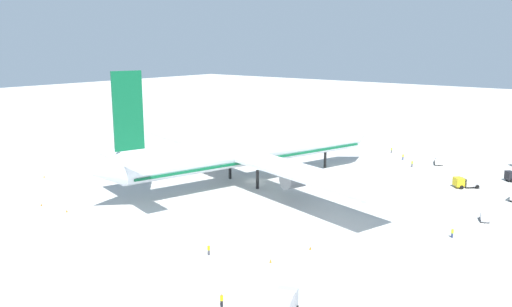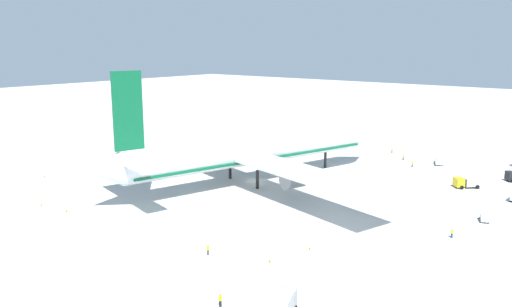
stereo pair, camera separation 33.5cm
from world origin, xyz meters
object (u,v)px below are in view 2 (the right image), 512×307
at_px(service_truck_2, 467,182).
at_px(ground_worker_3, 452,233).
at_px(service_van, 439,161).
at_px(traffic_cone_3, 44,176).
at_px(service_truck_3, 282,305).
at_px(traffic_cone_1, 310,248).
at_px(traffic_cone_2, 41,204).
at_px(ground_worker_1, 403,157).
at_px(ground_worker_2, 392,150).
at_px(ground_worker_5, 208,250).
at_px(baggage_cart_0, 484,217).
at_px(traffic_cone_4, 67,211).
at_px(ground_worker_0, 220,300).
at_px(airliner, 250,150).
at_px(ground_worker_4, 412,164).
at_px(traffic_cone_0, 270,261).

distance_m(service_truck_2, ground_worker_3, 33.66).
bearing_deg(service_van, traffic_cone_3, 136.77).
distance_m(service_truck_3, traffic_cone_1, 21.41).
bearing_deg(traffic_cone_2, ground_worker_3, -64.09).
xyz_separation_m(ground_worker_1, ground_worker_2, (6.78, 6.41, -0.04)).
bearing_deg(traffic_cone_1, ground_worker_5, 136.45).
bearing_deg(baggage_cart_0, traffic_cone_1, 150.79).
bearing_deg(service_van, ground_worker_1, 94.76).
distance_m(traffic_cone_3, traffic_cone_4, 29.80).
distance_m(traffic_cone_2, traffic_cone_4, 7.49).
relative_size(baggage_cart_0, ground_worker_3, 1.98).
relative_size(ground_worker_0, ground_worker_3, 1.02).
height_order(airliner, traffic_cone_4, airliner).
bearing_deg(traffic_cone_4, service_truck_2, -39.44).
distance_m(service_van, ground_worker_2, 17.05).
bearing_deg(traffic_cone_4, ground_worker_3, -62.14).
relative_size(service_truck_3, ground_worker_5, 3.32).
bearing_deg(traffic_cone_4, service_van, -25.89).
bearing_deg(traffic_cone_1, service_truck_3, -155.36).
relative_size(baggage_cart_0, ground_worker_1, 1.89).
distance_m(airliner, traffic_cone_3, 49.82).
bearing_deg(traffic_cone_1, traffic_cone_4, 106.37).
bearing_deg(ground_worker_5, ground_worker_4, -0.97).
relative_size(ground_worker_1, traffic_cone_4, 3.13).
relative_size(baggage_cart_0, ground_worker_4, 1.81).
bearing_deg(traffic_cone_1, ground_worker_0, -176.41).
relative_size(ground_worker_2, traffic_cone_2, 2.98).
bearing_deg(service_truck_3, ground_worker_5, 67.90).
xyz_separation_m(ground_worker_0, traffic_cone_2, (7.36, 54.80, -0.57)).
xyz_separation_m(ground_worker_5, traffic_cone_1, (11.40, -10.84, -0.59)).
xyz_separation_m(airliner, ground_worker_5, (-36.51, -21.94, -6.60)).
distance_m(ground_worker_0, traffic_cone_4, 48.11).
bearing_deg(traffic_cone_4, traffic_cone_2, 97.45).
bearing_deg(traffic_cone_4, service_truck_3, -96.13).
xyz_separation_m(ground_worker_5, traffic_cone_2, (-3.09, 42.59, -0.59)).
distance_m(ground_worker_3, ground_worker_4, 50.54).
distance_m(ground_worker_0, traffic_cone_0, 14.51).
relative_size(service_truck_3, baggage_cart_0, 1.74).
distance_m(baggage_cart_0, traffic_cone_3, 96.75).
bearing_deg(service_van, traffic_cone_1, -175.65).
relative_size(ground_worker_2, traffic_cone_0, 2.98).
distance_m(service_truck_2, ground_worker_0, 73.83).
bearing_deg(ground_worker_5, service_truck_3, -112.10).
bearing_deg(ground_worker_3, service_truck_2, 13.41).
xyz_separation_m(traffic_cone_0, traffic_cone_2, (-6.77, 51.55, 0.00)).
xyz_separation_m(service_van, ground_worker_0, (-92.10, -6.72, -0.19)).
height_order(baggage_cart_0, traffic_cone_1, baggage_cart_0).
height_order(airliner, traffic_cone_2, airliner).
height_order(traffic_cone_1, traffic_cone_3, same).
xyz_separation_m(service_truck_2, traffic_cone_0, (-59.43, 9.53, -1.03)).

